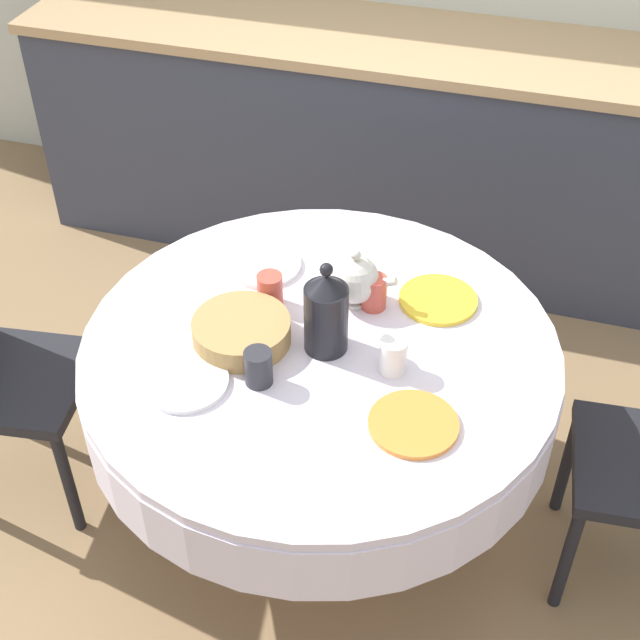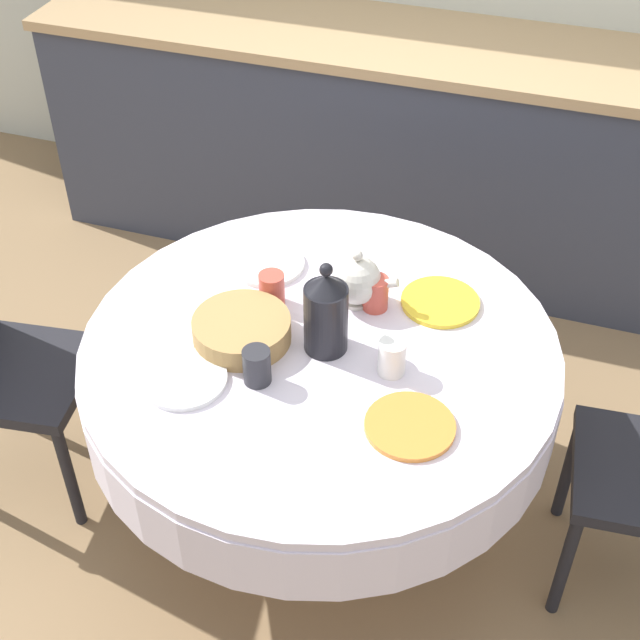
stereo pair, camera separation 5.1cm
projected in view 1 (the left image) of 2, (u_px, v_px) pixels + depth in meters
ground_plane at (320, 511)px, 2.85m from camera, size 12.00×12.00×0.00m
kitchen_counter at (425, 152)px, 3.63m from camera, size 3.24×0.64×0.95m
dining_table at (320, 376)px, 2.46m from camera, size 1.29×1.29×0.73m
plate_near_left at (185, 382)px, 2.25m from camera, size 0.22×0.22×0.01m
cup_near_left at (258, 367)px, 2.23m from camera, size 0.07×0.07×0.10m
plate_near_right at (413, 424)px, 2.14m from camera, size 0.22×0.22×0.01m
cup_near_right at (393, 356)px, 2.26m from camera, size 0.07×0.07×0.10m
plate_far_left at (264, 265)px, 2.63m from camera, size 0.22×0.22×0.01m
cup_far_left at (270, 290)px, 2.47m from camera, size 0.07×0.07×0.10m
plate_far_right at (438, 300)px, 2.50m from camera, size 0.22×0.22×0.01m
cup_far_right at (374, 292)px, 2.46m from camera, size 0.07×0.07×0.10m
coffee_carafe at (326, 313)px, 2.29m from camera, size 0.12×0.12×0.27m
teapot at (355, 280)px, 2.45m from camera, size 0.19×0.14×0.18m
bread_basket at (241, 331)px, 2.36m from camera, size 0.26×0.26×0.07m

